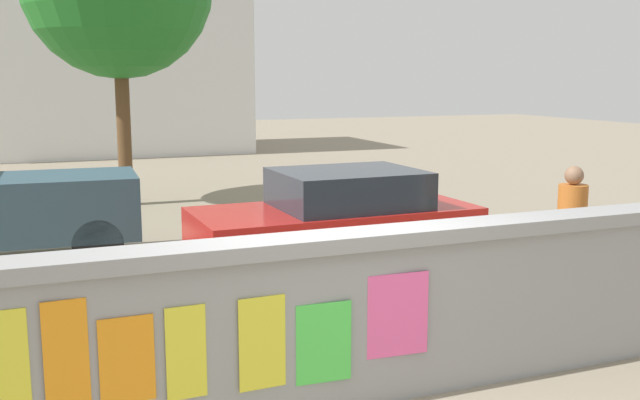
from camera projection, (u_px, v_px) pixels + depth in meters
The scene contains 6 objects.
ground at pixel (166, 224), 13.37m from camera, with size 60.00×60.00×0.00m, color gray.
poster_wall at pixel (342, 317), 5.92m from camera, with size 8.54×0.42×1.43m.
car_parked at pixel (338, 220), 9.98m from camera, with size 3.83×1.76×1.40m.
motorcycle at pixel (159, 316), 6.79m from camera, with size 1.90×0.56×0.87m.
person_walking at pixel (572, 219), 8.66m from camera, with size 0.47×0.47×1.62m.
building_background at pixel (56, 62), 25.05m from camera, with size 12.77×5.69×6.22m.
Camera 1 is at (-2.30, -5.21, 2.66)m, focal length 41.27 mm.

